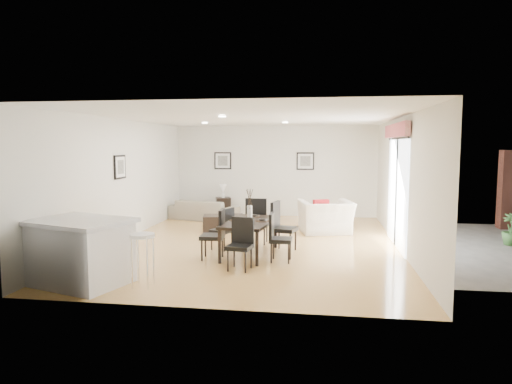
# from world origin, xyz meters

# --- Properties ---
(ground) EXTENTS (8.00, 8.00, 0.00)m
(ground) POSITION_xyz_m (0.00, 0.00, 0.00)
(ground) COLOR #DEAB5B
(ground) RESTS_ON ground
(wall_back) EXTENTS (6.00, 0.04, 2.70)m
(wall_back) POSITION_xyz_m (0.00, 4.00, 1.35)
(wall_back) COLOR silver
(wall_back) RESTS_ON ground
(wall_front) EXTENTS (6.00, 0.04, 2.70)m
(wall_front) POSITION_xyz_m (0.00, -4.00, 1.35)
(wall_front) COLOR silver
(wall_front) RESTS_ON ground
(wall_left) EXTENTS (0.04, 8.00, 2.70)m
(wall_left) POSITION_xyz_m (-3.00, 0.00, 1.35)
(wall_left) COLOR silver
(wall_left) RESTS_ON ground
(wall_right) EXTENTS (0.04, 8.00, 2.70)m
(wall_right) POSITION_xyz_m (3.00, 0.00, 1.35)
(wall_right) COLOR silver
(wall_right) RESTS_ON ground
(ceiling) EXTENTS (6.00, 8.00, 0.02)m
(ceiling) POSITION_xyz_m (0.00, 0.00, 2.70)
(ceiling) COLOR white
(ceiling) RESTS_ON wall_back
(sofa) EXTENTS (2.08, 1.26, 0.57)m
(sofa) POSITION_xyz_m (-1.93, 2.93, 0.28)
(sofa) COLOR gray
(sofa) RESTS_ON ground
(armchair) EXTENTS (1.43, 1.32, 0.79)m
(armchair) POSITION_xyz_m (1.50, 1.43, 0.39)
(armchair) COLOR beige
(armchair) RESTS_ON ground
(courtyard_plant_b) EXTENTS (0.41, 0.41, 0.68)m
(courtyard_plant_b) POSITION_xyz_m (5.42, 0.65, 0.34)
(courtyard_plant_b) COLOR #355B27
(courtyard_plant_b) RESTS_ON ground
(dining_table) EXTENTS (0.99, 1.69, 0.67)m
(dining_table) POSITION_xyz_m (0.04, -1.04, 0.60)
(dining_table) COLOR black
(dining_table) RESTS_ON ground
(dining_chair_wnear) EXTENTS (0.44, 0.44, 0.94)m
(dining_chair_wnear) POSITION_xyz_m (-0.53, -1.43, 0.52)
(dining_chair_wnear) COLOR black
(dining_chair_wnear) RESTS_ON ground
(dining_chair_wfar) EXTENTS (0.49, 0.49, 0.86)m
(dining_chair_wfar) POSITION_xyz_m (-0.54, -0.66, 0.48)
(dining_chair_wfar) COLOR black
(dining_chair_wfar) RESTS_ON ground
(dining_chair_enear) EXTENTS (0.41, 0.41, 0.89)m
(dining_chair_enear) POSITION_xyz_m (0.60, -1.44, 0.50)
(dining_chair_enear) COLOR black
(dining_chair_enear) RESTS_ON ground
(dining_chair_efar) EXTENTS (0.54, 0.54, 1.00)m
(dining_chair_efar) POSITION_xyz_m (0.60, -0.61, 0.56)
(dining_chair_efar) COLOR black
(dining_chair_efar) RESTS_ON ground
(dining_chair_head) EXTENTS (0.46, 0.46, 0.89)m
(dining_chair_head) POSITION_xyz_m (0.05, -2.03, 0.50)
(dining_chair_head) COLOR black
(dining_chair_head) RESTS_ON ground
(dining_chair_foot) EXTENTS (0.46, 0.46, 1.01)m
(dining_chair_foot) POSITION_xyz_m (0.03, -0.05, 0.56)
(dining_chair_foot) COLOR black
(dining_chair_foot) RESTS_ON ground
(vase) EXTENTS (0.81, 1.23, 0.63)m
(vase) POSITION_xyz_m (0.04, -1.04, 0.93)
(vase) COLOR white
(vase) RESTS_ON dining_table
(coffee_table) EXTENTS (1.09, 0.79, 0.39)m
(coffee_table) POSITION_xyz_m (-1.01, 1.33, 0.20)
(coffee_table) COLOR black
(coffee_table) RESTS_ON ground
(side_table) EXTENTS (0.53, 0.53, 0.56)m
(side_table) POSITION_xyz_m (-1.53, 3.69, 0.28)
(side_table) COLOR black
(side_table) RESTS_ON ground
(table_lamp) EXTENTS (0.21, 0.21, 0.39)m
(table_lamp) POSITION_xyz_m (-1.53, 3.69, 0.81)
(table_lamp) COLOR white
(table_lamp) RESTS_ON side_table
(cushion) EXTENTS (0.39, 0.27, 0.38)m
(cushion) POSITION_xyz_m (1.39, 1.32, 0.64)
(cushion) COLOR #A41518
(cushion) RESTS_ON armchair
(kitchen_island) EXTENTS (1.70, 1.48, 1.00)m
(kitchen_island) POSITION_xyz_m (-2.23, -3.23, 0.51)
(kitchen_island) COLOR white
(kitchen_island) RESTS_ON ground
(bar_stool) EXTENTS (0.37, 0.37, 0.81)m
(bar_stool) POSITION_xyz_m (-1.24, -3.23, 0.70)
(bar_stool) COLOR silver
(bar_stool) RESTS_ON ground
(framed_print_back_left) EXTENTS (0.52, 0.04, 0.52)m
(framed_print_back_left) POSITION_xyz_m (-1.60, 3.97, 1.65)
(framed_print_back_left) COLOR black
(framed_print_back_left) RESTS_ON wall_back
(framed_print_back_right) EXTENTS (0.52, 0.04, 0.52)m
(framed_print_back_right) POSITION_xyz_m (0.90, 3.97, 1.65)
(framed_print_back_right) COLOR black
(framed_print_back_right) RESTS_ON wall_back
(framed_print_left_wall) EXTENTS (0.04, 0.52, 0.52)m
(framed_print_left_wall) POSITION_xyz_m (-2.97, -0.20, 1.65)
(framed_print_left_wall) COLOR black
(framed_print_left_wall) RESTS_ON wall_left
(sliding_door) EXTENTS (0.12, 2.70, 2.57)m
(sliding_door) POSITION_xyz_m (2.96, 0.30, 1.66)
(sliding_door) COLOR white
(sliding_door) RESTS_ON wall_right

